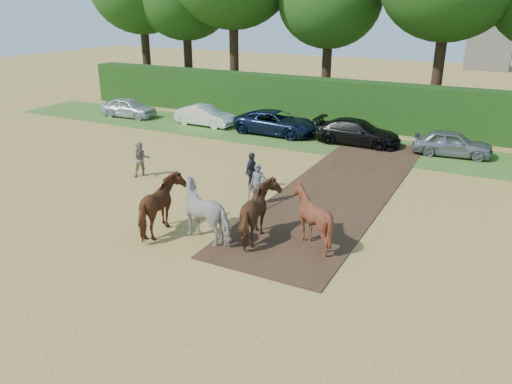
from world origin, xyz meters
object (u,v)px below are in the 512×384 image
object	(u,v)px
spectator_near	(141,160)
spectator_far	(251,171)
plough_team	(236,211)
parked_cars	(350,133)

from	to	relation	value
spectator_near	spectator_far	distance (m)	5.50
plough_team	parked_cars	xyz separation A→B (m)	(-0.16, 13.67, -0.31)
spectator_near	plough_team	size ratio (longest dim) A/B	0.25
spectator_far	parked_cars	bearing A→B (deg)	-12.08
plough_team	parked_cars	bearing A→B (deg)	90.67
spectator_near	parked_cars	size ratio (longest dim) A/B	0.05
spectator_near	plough_team	world-z (taller)	plough_team
spectator_near	parked_cars	bearing A→B (deg)	7.26
parked_cars	spectator_near	bearing A→B (deg)	-125.22
parked_cars	spectator_far	bearing A→B (deg)	-100.26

